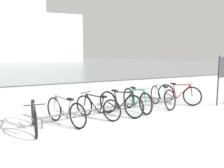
% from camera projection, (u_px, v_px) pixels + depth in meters
% --- Properties ---
extents(ground, '(80.00, 132.00, 0.08)m').
position_uv_depth(ground, '(12.00, 62.00, 52.92)').
color(ground, silver).
extents(bike_rack, '(5.25, 0.87, 0.31)m').
position_uv_depth(bike_rack, '(118.00, 106.00, 7.08)').
color(bike_rack, '#4C5156').
rests_on(bike_rack, ground).
extents(bicycle_0, '(0.46, 1.71, 0.77)m').
position_uv_depth(bicycle_0, '(34.00, 117.00, 5.54)').
color(bicycle_0, black).
rests_on(bicycle_0, ground).
extents(bicycle_1, '(0.72, 1.61, 0.80)m').
position_uv_depth(bicycle_1, '(65.00, 111.00, 6.05)').
color(bicycle_1, black).
rests_on(bicycle_1, ground).
extents(bicycle_2, '(0.84, 1.48, 0.75)m').
position_uv_depth(bicycle_2, '(97.00, 107.00, 6.63)').
color(bicycle_2, black).
rests_on(bicycle_2, ground).
extents(bicycle_3, '(0.76, 1.58, 0.83)m').
position_uv_depth(bicycle_3, '(120.00, 104.00, 6.94)').
color(bicycle_3, black).
rests_on(bicycle_3, ground).
extents(bicycle_4, '(0.46, 1.75, 0.82)m').
position_uv_depth(bicycle_4, '(137.00, 100.00, 7.49)').
color(bicycle_4, black).
rests_on(bicycle_4, ground).
extents(bicycle_5, '(0.46, 1.71, 0.83)m').
position_uv_depth(bicycle_5, '(162.00, 97.00, 8.07)').
color(bicycle_5, black).
rests_on(bicycle_5, ground).
extents(bicycle_6, '(0.79, 1.59, 0.82)m').
position_uv_depth(bicycle_6, '(179.00, 94.00, 8.58)').
color(bicycle_6, black).
rests_on(bicycle_6, ground).
extents(info_sign, '(0.55, 0.11, 1.82)m').
position_uv_depth(info_sign, '(223.00, 72.00, 8.32)').
color(info_sign, '#33383D').
rests_on(info_sign, ground).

